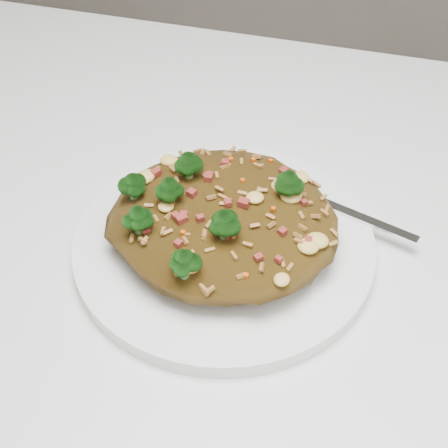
{
  "coord_description": "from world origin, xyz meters",
  "views": [
    {
      "loc": [
        0.15,
        -0.29,
        1.13
      ],
      "look_at": [
        0.05,
        0.05,
        0.78
      ],
      "focal_mm": 50.0,
      "sensor_mm": 36.0,
      "label": 1
    }
  ],
  "objects_px": {
    "fried_rice": "(223,213)",
    "fork": "(335,207)",
    "dining_table": "(152,343)",
    "plate": "(224,243)"
  },
  "relations": [
    {
      "from": "dining_table",
      "to": "plate",
      "type": "distance_m",
      "value": 0.12
    },
    {
      "from": "dining_table",
      "to": "fork",
      "type": "relative_size",
      "value": 7.53
    },
    {
      "from": "fried_rice",
      "to": "fork",
      "type": "relative_size",
      "value": 1.14
    },
    {
      "from": "fried_rice",
      "to": "fork",
      "type": "xyz_separation_m",
      "value": [
        0.08,
        0.06,
        -0.03
      ]
    },
    {
      "from": "dining_table",
      "to": "fried_rice",
      "type": "bearing_deg",
      "value": 40.9
    },
    {
      "from": "fork",
      "to": "dining_table",
      "type": "bearing_deg",
      "value": -125.42
    },
    {
      "from": "dining_table",
      "to": "fried_rice",
      "type": "height_order",
      "value": "fried_rice"
    },
    {
      "from": "plate",
      "to": "fork",
      "type": "relative_size",
      "value": 1.52
    },
    {
      "from": "dining_table",
      "to": "fried_rice",
      "type": "relative_size",
      "value": 6.6
    },
    {
      "from": "dining_table",
      "to": "plate",
      "type": "xyz_separation_m",
      "value": [
        0.05,
        0.05,
        0.1
      ]
    }
  ]
}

